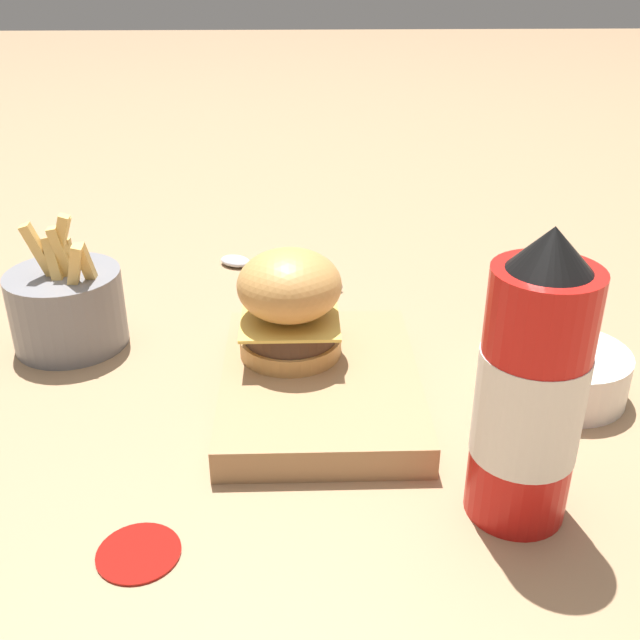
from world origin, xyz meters
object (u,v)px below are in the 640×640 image
at_px(serving_board, 320,382).
at_px(ketchup_bottle, 530,393).
at_px(side_bowl, 565,370).
at_px(burger, 293,303).
at_px(fries_basket, 67,306).
at_px(spoon, 254,266).

height_order(serving_board, ketchup_bottle, ketchup_bottle).
height_order(serving_board, side_bowl, side_bowl).
distance_m(burger, fries_basket, 0.25).
height_order(ketchup_bottle, spoon, ketchup_bottle).
bearing_deg(ketchup_bottle, burger, -139.03).
bearing_deg(spoon, fries_basket, 78.37).
distance_m(ketchup_bottle, side_bowl, 0.20).
distance_m(serving_board, ketchup_bottle, 0.23).
bearing_deg(spoon, ketchup_bottle, 147.85).
relative_size(burger, side_bowl, 0.91).
relative_size(ketchup_bottle, side_bowl, 2.00).
bearing_deg(burger, serving_board, 37.79).
distance_m(serving_board, spoon, 0.31).
xyz_separation_m(serving_board, ketchup_bottle, (0.16, 0.14, 0.09)).
relative_size(fries_basket, side_bowl, 1.29).
bearing_deg(fries_basket, side_bowl, 77.13).
relative_size(burger, spoon, 0.62).
bearing_deg(side_bowl, fries_basket, -102.87).
xyz_separation_m(ketchup_bottle, side_bowl, (-0.16, 0.09, -0.08)).
bearing_deg(ketchup_bottle, spoon, -154.58).
relative_size(serving_board, spoon, 1.47).
height_order(burger, fries_basket, fries_basket).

